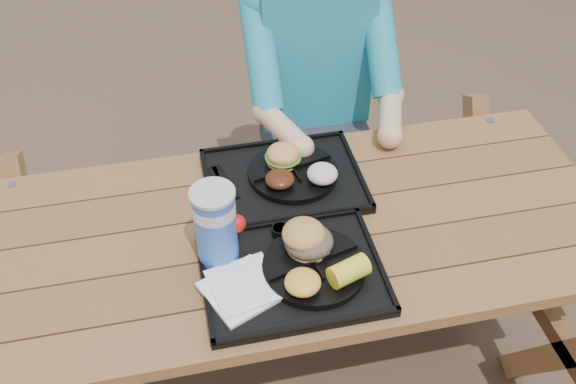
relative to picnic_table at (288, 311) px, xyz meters
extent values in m
plane|color=#999999|center=(0.00, 0.00, -0.38)|extent=(60.00, 60.00, 0.00)
cube|color=black|center=(-0.03, -0.17, 0.39)|extent=(0.45, 0.35, 0.02)
cube|color=black|center=(0.02, 0.18, 0.39)|extent=(0.45, 0.35, 0.02)
cylinder|color=black|center=(0.03, -0.18, 0.41)|extent=(0.26, 0.26, 0.02)
cylinder|color=black|center=(0.05, 0.19, 0.41)|extent=(0.26, 0.26, 0.02)
cube|color=white|center=(-0.16, -0.21, 0.40)|extent=(0.21, 0.21, 0.02)
cylinder|color=blue|center=(-0.20, -0.08, 0.50)|extent=(0.10, 0.10, 0.21)
cylinder|color=black|center=(-0.03, -0.04, 0.41)|extent=(0.05, 0.05, 0.03)
cylinder|color=yellow|center=(0.02, -0.05, 0.41)|extent=(0.05, 0.05, 0.03)
ellipsoid|color=#FFBB43|center=(-0.02, -0.24, 0.44)|extent=(0.09, 0.09, 0.04)
cube|color=black|center=(-0.14, 0.19, 0.40)|extent=(0.07, 0.16, 0.01)
ellipsoid|color=#532210|center=(0.00, 0.13, 0.43)|extent=(0.08, 0.08, 0.04)
ellipsoid|color=#F2E6CD|center=(0.13, 0.12, 0.44)|extent=(0.09, 0.09, 0.05)
camera|label=1|loc=(-0.25, -1.19, 1.62)|focal=40.00mm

